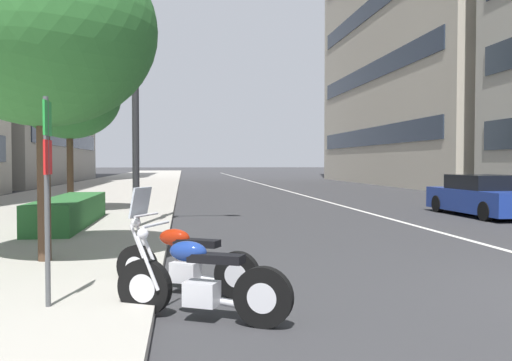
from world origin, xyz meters
TOP-DOWN VIEW (x-y plane):
  - sidewalk_right_plaza at (30.00, 11.41)m, footprint 160.00×8.83m
  - lane_centre_stripe at (35.00, 0.00)m, footprint 110.00×0.16m
  - motorcycle_by_sign_pole at (0.35, 6.47)m, footprint 1.06×2.00m
  - motorcycle_nearest_camera at (1.72, 6.67)m, footprint 1.15×1.99m
  - car_mid_block_traffic at (11.31, -3.52)m, footprint 4.71×1.95m
  - parking_sign_by_curb at (0.66, 8.22)m, footprint 0.32×0.06m
  - street_lamp_with_banners at (8.56, 7.55)m, footprint 1.26×2.32m
  - clipped_hedge_bed at (9.16, 9.69)m, footprint 5.54×1.10m
  - street_tree_mid_sidewalk at (3.72, 9.01)m, footprint 3.87×3.87m
  - street_tree_near_plaza_corner at (13.23, 10.48)m, footprint 3.45×3.45m

SIDE VIEW (x-z plane):
  - lane_centre_stripe at x=35.00m, z-range 0.00..0.01m
  - sidewalk_right_plaza at x=30.00m, z-range 0.00..0.15m
  - motorcycle_by_sign_pole at x=0.35m, z-range -0.13..0.99m
  - motorcycle_nearest_camera at x=1.72m, z-range -0.30..1.18m
  - clipped_hedge_bed at x=9.16m, z-range 0.15..0.89m
  - car_mid_block_traffic at x=11.31m, z-range -0.05..1.36m
  - parking_sign_by_curb at x=0.66m, z-range 0.46..2.90m
  - street_tree_mid_sidewalk at x=3.72m, z-range 1.29..6.87m
  - street_tree_near_plaza_corner at x=13.23m, z-range 1.39..6.81m
  - street_lamp_with_banners at x=8.56m, z-range 1.00..8.94m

